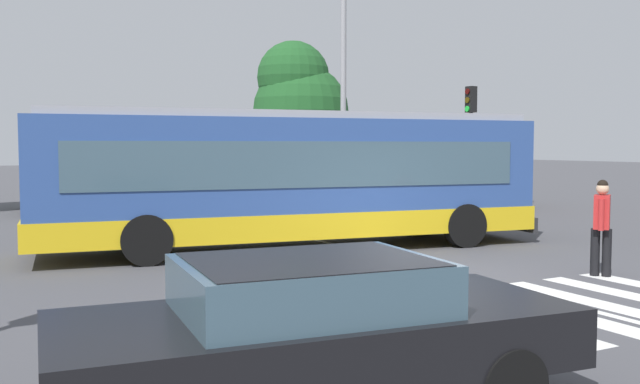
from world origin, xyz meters
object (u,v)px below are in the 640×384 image
city_transit_bus (292,178)px  parked_car_teal (321,182)px  foreground_sedan (315,325)px  twin_arm_street_lamp (343,48)px  parked_car_black (272,184)px  bus_stop_shelter (467,143)px  background_tree_right (298,101)px  traffic_light_far_corner (471,128)px  pedestrian_crossing_street (602,222)px  parked_car_champagne (204,185)px  parked_car_charcoal (53,190)px  parked_car_blue (136,187)px

city_transit_bus → parked_car_teal: 14.25m
foreground_sedan → twin_arm_street_lamp: (9.46, 15.95, 4.95)m
parked_car_teal → parked_car_black: bearing=-168.6°
parked_car_black → bus_stop_shelter: 7.92m
parked_car_black → background_tree_right: size_ratio=0.63×
traffic_light_far_corner → city_transit_bus: bearing=-152.1°
pedestrian_crossing_street → parked_car_champagne: (-1.33, 17.95, -0.20)m
foreground_sedan → background_tree_right: 28.42m
parked_car_charcoal → twin_arm_street_lamp: (9.07, -4.57, 4.95)m
pedestrian_crossing_street → parked_car_blue: size_ratio=0.38×
foreground_sedan → pedestrian_crossing_street: bearing=23.4°
foreground_sedan → background_tree_right: (12.33, 25.33, 3.72)m
city_transit_bus → background_tree_right: 18.72m
parked_car_teal → foreground_sedan: bearing=-118.2°
pedestrian_crossing_street → parked_car_black: size_ratio=0.37×
parked_car_teal → twin_arm_street_lamp: twin_arm_street_lamp is taller
background_tree_right → parked_car_champagne: bearing=-146.3°
city_transit_bus → parked_car_charcoal: bearing=107.3°
twin_arm_street_lamp → background_tree_right: (2.87, 9.38, -1.23)m
traffic_light_far_corner → twin_arm_street_lamp: size_ratio=0.47×
traffic_light_far_corner → background_tree_right: bearing=94.6°
city_transit_bus → parked_car_charcoal: size_ratio=2.57×
parked_car_charcoal → traffic_light_far_corner: size_ratio=1.03×
foreground_sedan → parked_car_black: same height
foreground_sedan → city_transit_bus: bearing=65.4°
city_transit_bus → parked_car_teal: (7.27, 12.23, -0.82)m
traffic_light_far_corner → parked_car_charcoal: bearing=152.1°
bus_stop_shelter → traffic_light_far_corner: bearing=-126.8°
twin_arm_street_lamp → foreground_sedan: bearing=-120.7°
foreground_sedan → twin_arm_street_lamp: bearing=59.3°
parked_car_teal → bus_stop_shelter: (3.24, -5.66, 1.65)m
parked_car_teal → traffic_light_far_corner: 7.91m
parked_car_charcoal → city_transit_bus: bearing=-72.7°
city_transit_bus → parked_car_champagne: 12.54m
parked_car_champagne → parked_car_teal: bearing=-1.3°
parked_car_black → pedestrian_crossing_street: bearing=-94.4°
parked_car_black → background_tree_right: bearing=53.3°
parked_car_champagne → parked_car_black: same height
city_transit_bus → parked_car_blue: bearing=93.2°
city_transit_bus → twin_arm_street_lamp: 9.88m
parked_car_blue → bus_stop_shelter: 12.58m
foreground_sedan → parked_car_blue: same height
parked_car_blue → background_tree_right: background_tree_right is taller
foreground_sedan → parked_car_charcoal: 20.52m
foreground_sedan → parked_car_champagne: 22.02m
parked_car_blue → background_tree_right: bearing=26.3°
pedestrian_crossing_street → parked_car_champagne: size_ratio=0.37×
parked_car_charcoal → parked_car_teal: 10.92m
twin_arm_street_lamp → bus_stop_shelter: bearing=-6.4°
parked_car_charcoal → parked_car_blue: (2.96, 0.37, 0.00)m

